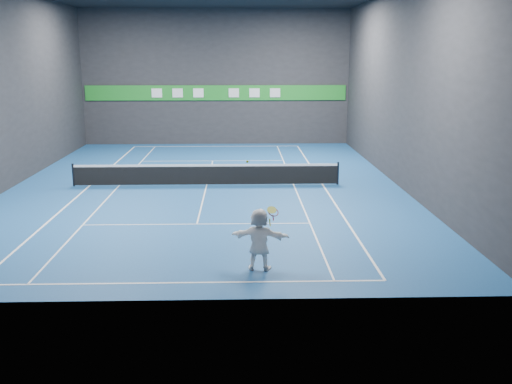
{
  "coord_description": "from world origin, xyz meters",
  "views": [
    {
      "loc": [
        1.57,
        -26.25,
        5.93
      ],
      "look_at": [
        2.11,
        -7.72,
        1.5
      ],
      "focal_mm": 40.0,
      "sensor_mm": 36.0,
      "label": 1
    }
  ],
  "objects_px": {
    "player": "(259,239)",
    "tennis_net": "(206,174)",
    "tennis_racket": "(273,213)",
    "tennis_ball": "(247,162)"
  },
  "relations": [
    {
      "from": "player",
      "to": "tennis_net",
      "type": "bearing_deg",
      "value": -68.02
    },
    {
      "from": "tennis_racket",
      "to": "tennis_net",
      "type": "bearing_deg",
      "value": 102.84
    },
    {
      "from": "player",
      "to": "tennis_net",
      "type": "xyz_separation_m",
      "value": [
        -2.11,
        10.94,
        -0.36
      ]
    },
    {
      "from": "player",
      "to": "tennis_ball",
      "type": "xyz_separation_m",
      "value": [
        -0.33,
        0.2,
        2.19
      ]
    },
    {
      "from": "tennis_ball",
      "to": "tennis_net",
      "type": "height_order",
      "value": "tennis_ball"
    },
    {
      "from": "tennis_net",
      "to": "tennis_racket",
      "type": "height_order",
      "value": "tennis_racket"
    },
    {
      "from": "tennis_ball",
      "to": "tennis_net",
      "type": "relative_size",
      "value": 0.01
    },
    {
      "from": "tennis_ball",
      "to": "tennis_racket",
      "type": "height_order",
      "value": "tennis_ball"
    },
    {
      "from": "tennis_ball",
      "to": "tennis_racket",
      "type": "relative_size",
      "value": 0.12
    },
    {
      "from": "tennis_ball",
      "to": "player",
      "type": "bearing_deg",
      "value": -31.36
    }
  ]
}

